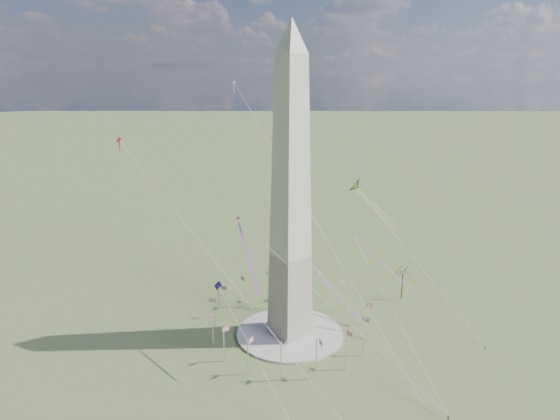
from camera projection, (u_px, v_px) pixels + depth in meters
ground at (290, 334)px, 168.70m from camera, size 2000.00×2000.00×0.00m
plaza at (290, 333)px, 168.59m from camera, size 36.00×36.00×0.80m
washington_monument at (291, 198)px, 155.35m from camera, size 15.56×15.56×100.00m
flagpole_ring at (290, 315)px, 166.68m from camera, size 54.40×54.40×13.00m
tree_near at (403, 273)px, 191.24m from camera, size 8.91×8.91×15.60m
person_east at (485, 348)px, 159.08m from camera, size 0.69×0.55×1.66m
person_centre at (448, 418)px, 127.54m from camera, size 0.95×0.57×1.52m
kite_delta_black at (358, 189)px, 177.36m from camera, size 8.42×19.09×15.55m
kite_diamond_purple at (218, 288)px, 157.46m from camera, size 1.81×2.87×8.96m
kite_streamer_left at (373, 254)px, 168.05m from camera, size 7.92×22.64×15.95m
kite_streamer_mid at (245, 243)px, 149.36m from camera, size 9.62×22.72×16.31m
kite_streamer_right at (327, 283)px, 180.53m from camera, size 3.50×22.18×15.23m
kite_small_red at (119, 141)px, 157.18m from camera, size 1.30×1.71×4.39m
kite_small_white at (234, 83)px, 187.64m from camera, size 1.33×2.08×4.61m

